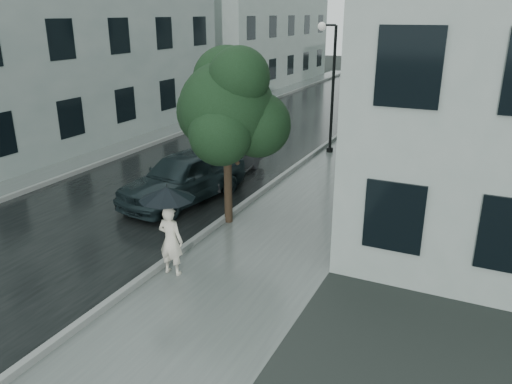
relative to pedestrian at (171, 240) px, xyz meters
The scene contains 14 objects.
ground 1.44m from the pedestrian, ahead, with size 120.00×120.00×0.00m, color black.
sidewalk 12.17m from the pedestrian, 83.18° to the left, with size 3.50×60.00×0.01m, color slate.
kerb_near 12.09m from the pedestrian, 91.82° to the left, with size 0.15×60.00×0.15m, color slate.
asphalt_road 12.70m from the pedestrian, 107.85° to the left, with size 6.85×60.00×0.00m, color black.
kerb_far 14.16m from the pedestrian, 121.48° to the left, with size 0.15×60.00×0.15m, color slate.
sidewalk_far 14.67m from the pedestrian, 124.56° to the left, with size 1.70×60.00×0.01m, color #4C5451.
building_far_a 15.45m from the pedestrian, 147.35° to the left, with size 7.02×20.00×9.50m.
building_far_b 32.74m from the pedestrian, 112.71° to the left, with size 7.02×18.00×8.00m.
pedestrian is the anchor object (origin of this frame).
umbrella 1.11m from the pedestrian, behind, with size 1.57×1.57×1.18m.
street_tree 4.05m from the pedestrian, 94.55° to the left, with size 3.28×2.98×4.82m.
lamp_post 11.72m from the pedestrian, 90.44° to the left, with size 0.83×0.42×5.21m.
car_near 4.67m from the pedestrian, 119.62° to the left, with size 1.84×4.58×1.56m, color black.
car_far 7.03m from the pedestrian, 109.17° to the left, with size 1.52×4.37×1.44m, color #26292C.
Camera 1 is at (4.79, -8.28, 5.56)m, focal length 35.00 mm.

